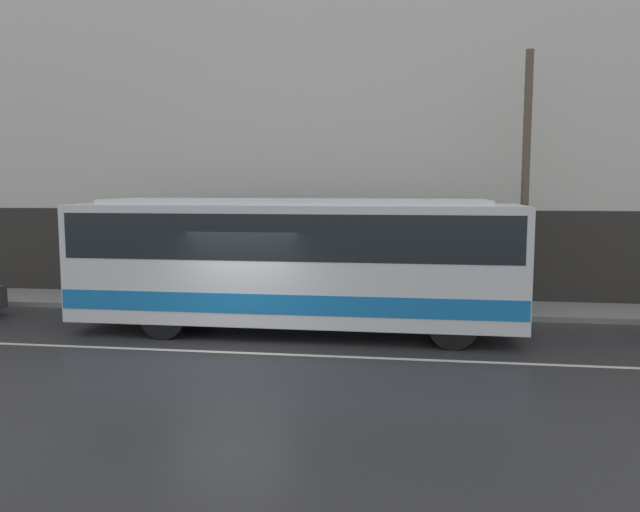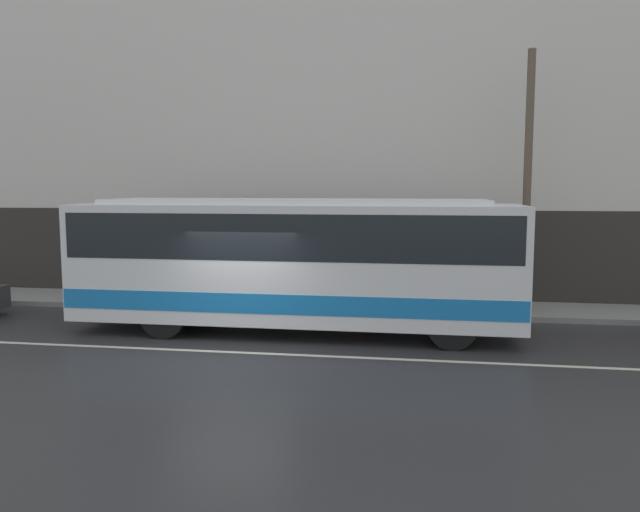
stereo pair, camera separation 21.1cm
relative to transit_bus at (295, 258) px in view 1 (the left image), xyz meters
name	(u,v)px [view 1 (the left image)]	position (x,y,z in m)	size (l,w,h in m)	color
ground_plane	(233,353)	(-0.96, -2.10, -1.80)	(60.00, 60.00, 0.00)	#2D2D30
sidewalk	(282,304)	(-0.96, 3.04, -1.73)	(60.00, 2.28, 0.15)	gray
building_facade	(289,88)	(-0.96, 4.32, 4.64)	(60.00, 0.35, 13.31)	silver
lane_stripe	(233,352)	(-0.96, -2.10, -1.80)	(54.00, 0.14, 0.01)	beige
transit_bus	(295,258)	(0.00, 0.00, 0.00)	(10.56, 2.60, 3.20)	white
utility_pole_near	(525,183)	(5.75, 2.73, 1.80)	(0.21, 0.21, 6.90)	brown
pedestrian_waiting	(353,275)	(1.11, 3.32, -0.87)	(0.36, 0.36, 1.68)	maroon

